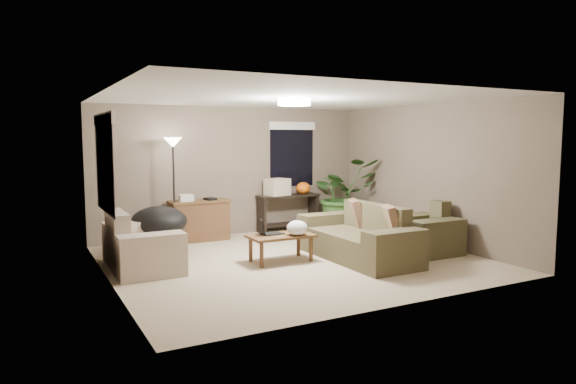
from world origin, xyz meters
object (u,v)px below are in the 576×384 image
loveseat (140,248)px  armchair (424,235)px  floor_lamp (173,155)px  desk (199,220)px  cat_scratching_post (369,224)px  main_sofa (359,240)px  papasan_chair (159,227)px  houseplant (344,202)px  console_table (288,210)px  coffee_table (281,239)px

loveseat → armchair: bearing=-15.3°
loveseat → floor_lamp: size_ratio=0.84×
desk → cat_scratching_post: bearing=-18.3°
loveseat → floor_lamp: (0.92, 1.43, 1.30)m
main_sofa → papasan_chair: 3.24m
houseplant → floor_lamp: bearing=175.6°
armchair → desk: armchair is taller
console_table → floor_lamp: 2.68m
floor_lamp → houseplant: floor_lamp is taller
loveseat → cat_scratching_post: loveseat is taller
armchair → houseplant: 2.38m
main_sofa → loveseat: same height
main_sofa → desk: bearing=124.5°
console_table → coffee_table: bearing=-120.4°
main_sofa → loveseat: 3.35m
papasan_chair → armchair: bearing=-26.0°
main_sofa → coffee_table: 1.26m
console_table → houseplant: houseplant is taller
desk → floor_lamp: size_ratio=0.58×
main_sofa → armchair: same height
loveseat → papasan_chair: 0.86m
main_sofa → papasan_chair: bearing=147.6°
floor_lamp → main_sofa: bearing=-47.2°
armchair → cat_scratching_post: 1.73m
main_sofa → houseplant: (1.18, 2.19, 0.29)m
papasan_chair → floor_lamp: size_ratio=0.62×
cat_scratching_post → console_table: bearing=137.8°
main_sofa → desk: main_sofa is taller
armchair → desk: bearing=137.0°
console_table → loveseat: bearing=-153.9°
papasan_chair → houseplant: bearing=6.6°
armchair → floor_lamp: floor_lamp is taller
main_sofa → coffee_table: size_ratio=2.20×
papasan_chair → houseplant: (3.91, 0.45, 0.12)m
console_table → papasan_chair: size_ratio=1.09×
main_sofa → loveseat: (-3.19, 1.02, 0.00)m
main_sofa → desk: 3.13m
loveseat → armchair: same height
main_sofa → console_table: main_sofa is taller
armchair → console_table: size_ratio=0.77×
desk → papasan_chair: papasan_chair is taller
floor_lamp → loveseat: bearing=-122.7°
loveseat → cat_scratching_post: (4.54, 0.52, -0.08)m
main_sofa → coffee_table: (-1.19, 0.39, 0.06)m
coffee_table → floor_lamp: floor_lamp is taller
coffee_table → floor_lamp: 2.64m
coffee_table → cat_scratching_post: cat_scratching_post is taller
houseplant → loveseat: bearing=-165.1°
armchair → desk: 4.04m
desk → floor_lamp: floor_lamp is taller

